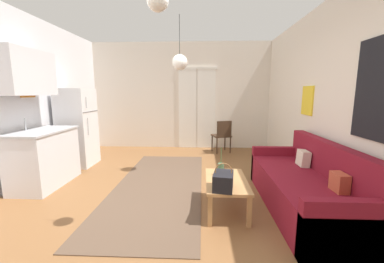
% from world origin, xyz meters
% --- Properties ---
extents(ground_plane, '(5.31, 7.36, 0.10)m').
position_xyz_m(ground_plane, '(0.00, 0.00, -0.05)').
color(ground_plane, brown).
extents(wall_back, '(4.91, 0.13, 2.82)m').
position_xyz_m(wall_back, '(0.02, 3.43, 1.40)').
color(wall_back, silver).
rests_on(wall_back, ground_plane).
extents(wall_right, '(0.12, 6.96, 2.82)m').
position_xyz_m(wall_right, '(2.40, -0.00, 1.41)').
color(wall_right, silver).
rests_on(wall_right, ground_plane).
extents(area_rug, '(1.38, 3.43, 0.01)m').
position_xyz_m(area_rug, '(-0.11, 0.63, 0.01)').
color(area_rug, brown).
rests_on(area_rug, ground_plane).
extents(couch, '(0.84, 2.10, 0.88)m').
position_xyz_m(couch, '(1.95, -0.06, 0.28)').
color(couch, maroon).
rests_on(couch, ground_plane).
extents(coffee_table, '(0.52, 0.89, 0.40)m').
position_xyz_m(coffee_table, '(0.90, -0.12, 0.35)').
color(coffee_table, '#B27F4C').
rests_on(coffee_table, ground_plane).
extents(bamboo_vase, '(0.09, 0.09, 0.39)m').
position_xyz_m(bamboo_vase, '(0.84, 0.04, 0.49)').
color(bamboo_vase, '#47704C').
rests_on(bamboo_vase, coffee_table).
extents(handbag, '(0.27, 0.34, 0.31)m').
position_xyz_m(handbag, '(0.83, -0.41, 0.50)').
color(handbag, black).
rests_on(handbag, coffee_table).
extents(refrigerator, '(0.62, 0.65, 1.59)m').
position_xyz_m(refrigerator, '(-1.98, 1.67, 0.79)').
color(refrigerator, white).
rests_on(refrigerator, ground_plane).
extents(kitchen_counter, '(0.61, 1.10, 2.15)m').
position_xyz_m(kitchen_counter, '(-2.01, 0.58, 0.82)').
color(kitchen_counter, silver).
rests_on(kitchen_counter, ground_plane).
extents(accent_chair, '(0.52, 0.51, 0.82)m').
position_xyz_m(accent_chair, '(1.09, 2.81, 0.47)').
color(accent_chair, '#382619').
rests_on(accent_chair, ground_plane).
extents(pendant_lamp_near, '(0.20, 0.20, 0.59)m').
position_xyz_m(pendant_lamp_near, '(0.17, -0.71, 2.33)').
color(pendant_lamp_near, black).
extents(pendant_lamp_far, '(0.27, 0.27, 0.93)m').
position_xyz_m(pendant_lamp_far, '(0.18, 1.23, 2.03)').
color(pendant_lamp_far, black).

